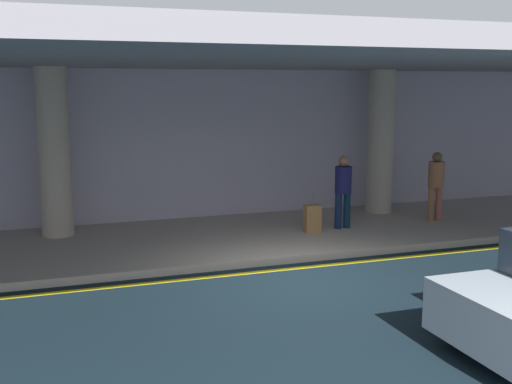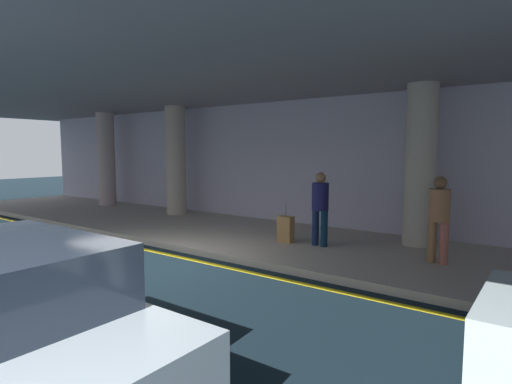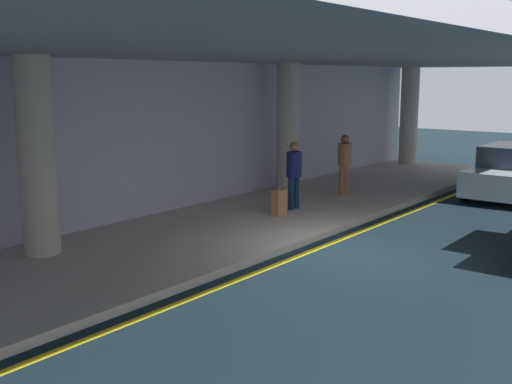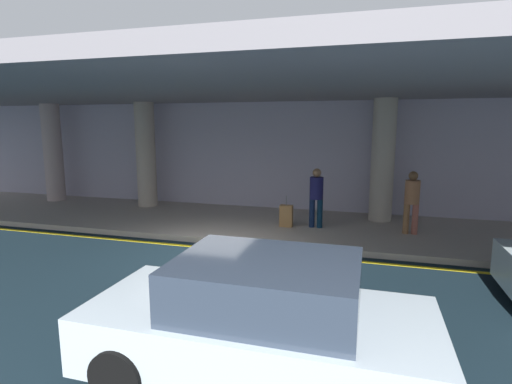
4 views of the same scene
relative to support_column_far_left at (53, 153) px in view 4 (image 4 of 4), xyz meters
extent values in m
plane|color=black|center=(8.00, -4.31, -1.97)|extent=(60.00, 60.00, 0.00)
cube|color=#B5A99C|center=(8.00, -1.21, -1.90)|extent=(26.00, 4.20, 0.15)
cube|color=yellow|center=(8.00, -3.62, -1.97)|extent=(26.00, 0.14, 0.01)
cylinder|color=#BCA5A3|center=(0.00, 0.00, 0.00)|extent=(0.68, 0.68, 3.65)
cylinder|color=#B6A695|center=(4.00, 0.00, 0.00)|extent=(0.68, 0.68, 3.65)
cylinder|color=#B2A797|center=(12.00, 0.00, 0.00)|extent=(0.68, 0.68, 3.65)
cube|color=gray|center=(8.00, -1.71, 1.97)|extent=(28.00, 13.20, 0.30)
cube|color=#B2ACC1|center=(8.00, 1.04, -0.07)|extent=(26.00, 0.30, 3.80)
cube|color=#AFBFC9|center=(10.47, -8.24, -1.42)|extent=(4.10, 1.80, 0.70)
cube|color=#2D3847|center=(10.57, -8.24, -0.77)|extent=(2.10, 1.60, 0.60)
cylinder|color=black|center=(11.82, -7.39, -1.65)|extent=(0.64, 0.22, 0.64)
cylinder|color=black|center=(9.12, -7.39, -1.65)|extent=(0.64, 0.22, 0.64)
cylinder|color=black|center=(9.12, -9.09, -1.65)|extent=(0.64, 0.22, 0.64)
cylinder|color=#101F41|center=(10.12, -1.42, -1.42)|extent=(0.16, 0.16, 0.82)
cylinder|color=#0A253C|center=(10.34, -1.42, -1.42)|extent=(0.16, 0.16, 0.82)
cylinder|color=#171749|center=(10.23, -1.42, -0.69)|extent=(0.38, 0.38, 0.62)
sphere|color=#8C6647|center=(10.23, -1.42, -0.26)|extent=(0.24, 0.24, 0.24)
cylinder|color=#8D613B|center=(12.64, -1.40, -1.42)|extent=(0.16, 0.16, 0.82)
cylinder|color=#A05849|center=(12.86, -1.40, -1.42)|extent=(0.16, 0.16, 0.82)
cylinder|color=#956240|center=(12.75, -1.40, -0.69)|extent=(0.38, 0.38, 0.62)
sphere|color=brown|center=(12.75, -1.40, -0.26)|extent=(0.24, 0.24, 0.24)
cube|color=#9D6F3F|center=(9.41, -1.57, -1.51)|extent=(0.36, 0.22, 0.62)
cylinder|color=slate|center=(9.41, -1.57, -1.06)|extent=(0.02, 0.02, 0.28)
camera|label=1|loc=(3.66, -14.20, 1.43)|focal=44.18mm
camera|label=2|loc=(14.53, -9.74, 0.33)|focal=28.99mm
camera|label=3|loc=(-2.48, -10.16, 1.43)|focal=43.90mm
camera|label=4|loc=(11.67, -12.48, 1.05)|focal=28.01mm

